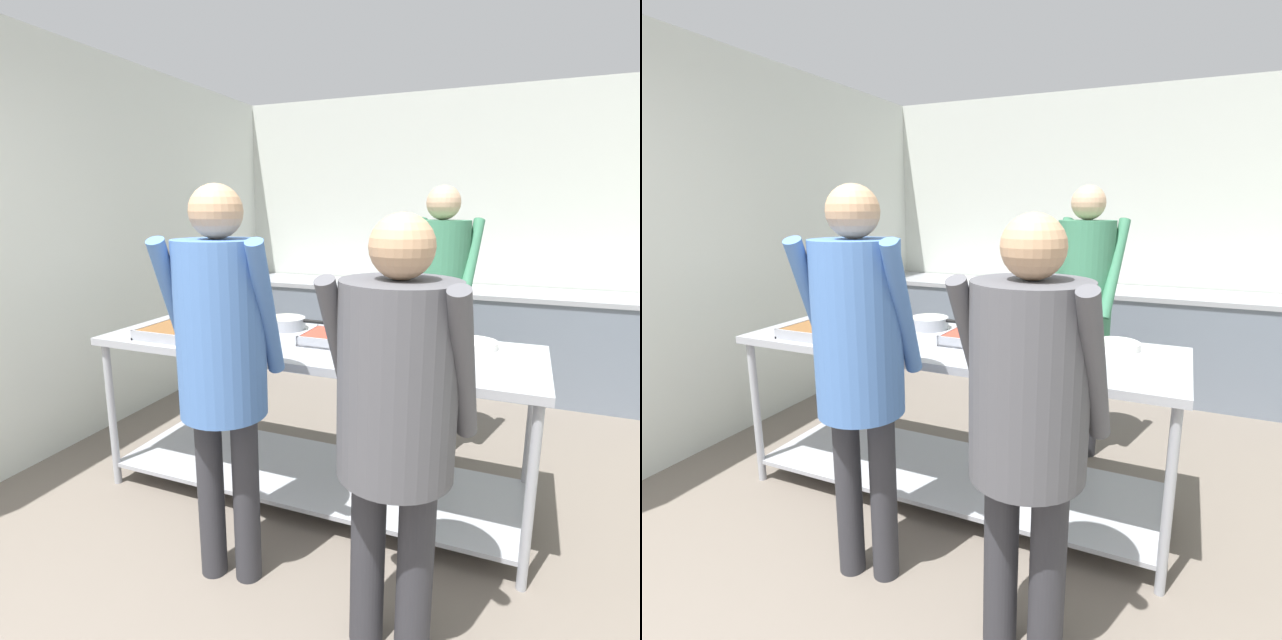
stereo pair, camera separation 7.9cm
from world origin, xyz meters
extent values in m
cube|color=silver|center=(0.00, 4.31, 1.32)|extent=(3.95, 0.06, 2.65)
cube|color=silver|center=(-1.94, 2.16, 1.32)|extent=(0.06, 4.43, 2.65)
cube|color=slate|center=(0.00, 3.94, 0.43)|extent=(3.79, 0.62, 0.86)
cube|color=#9EA0A8|center=(0.00, 3.94, 0.88)|extent=(3.79, 0.65, 0.04)
cube|color=black|center=(0.74, 3.94, 0.89)|extent=(0.46, 0.37, 0.02)
cube|color=#9EA0A8|center=(-0.14, 1.75, 0.88)|extent=(2.34, 0.79, 0.04)
cube|color=#9EA0A8|center=(-0.14, 1.75, 0.12)|extent=(2.26, 0.71, 0.02)
cylinder|color=#9EA0A8|center=(-1.26, 1.41, 0.43)|extent=(0.04, 0.04, 0.86)
cylinder|color=#9EA0A8|center=(0.98, 1.41, 0.43)|extent=(0.04, 0.04, 0.86)
cylinder|color=#9EA0A8|center=(-1.26, 2.10, 0.43)|extent=(0.04, 0.04, 0.86)
cylinder|color=#9EA0A8|center=(0.98, 2.10, 0.43)|extent=(0.04, 0.04, 0.86)
cube|color=#9EA0A8|center=(-0.85, 1.57, 0.91)|extent=(0.45, 0.33, 0.01)
cube|color=brown|center=(-0.85, 1.57, 0.93)|extent=(0.42, 0.31, 0.04)
cube|color=#9EA0A8|center=(-0.85, 1.41, 0.93)|extent=(0.45, 0.01, 0.05)
cube|color=#9EA0A8|center=(-0.85, 1.73, 0.93)|extent=(0.45, 0.01, 0.05)
cube|color=#9EA0A8|center=(-1.07, 1.57, 0.93)|extent=(0.01, 0.33, 0.05)
cube|color=#9EA0A8|center=(-0.63, 1.57, 0.93)|extent=(0.01, 0.33, 0.05)
cylinder|color=#9EA0A8|center=(-0.41, 1.97, 0.93)|extent=(0.23, 0.23, 0.07)
cylinder|color=beige|center=(-0.41, 1.97, 0.96)|extent=(0.20, 0.20, 0.01)
cylinder|color=black|center=(-0.22, 1.97, 0.96)|extent=(0.14, 0.02, 0.02)
cube|color=#9EA0A8|center=(0.05, 1.78, 0.91)|extent=(0.47, 0.29, 0.01)
cube|color=#B23D2D|center=(0.05, 1.78, 0.93)|extent=(0.45, 0.26, 0.04)
cube|color=#9EA0A8|center=(0.05, 1.64, 0.93)|extent=(0.47, 0.01, 0.05)
cube|color=#9EA0A8|center=(0.05, 1.92, 0.93)|extent=(0.47, 0.01, 0.05)
cube|color=#9EA0A8|center=(-0.18, 1.78, 0.93)|extent=(0.01, 0.29, 0.05)
cube|color=#9EA0A8|center=(0.28, 1.78, 0.93)|extent=(0.01, 0.29, 0.05)
cylinder|color=silver|center=(0.42, 1.74, 0.93)|extent=(0.20, 0.20, 0.05)
sphere|color=#2D702D|center=(0.45, 1.73, 0.97)|extent=(0.05, 0.05, 0.05)
sphere|color=#2D702D|center=(0.41, 1.75, 0.97)|extent=(0.06, 0.06, 0.06)
sphere|color=#2D702D|center=(0.41, 1.71, 0.97)|extent=(0.06, 0.06, 0.06)
cylinder|color=white|center=(0.67, 1.97, 0.91)|extent=(0.24, 0.24, 0.01)
cylinder|color=white|center=(0.67, 1.97, 0.92)|extent=(0.24, 0.24, 0.01)
cylinder|color=white|center=(0.67, 1.97, 0.93)|extent=(0.23, 0.23, 0.01)
cylinder|color=#2D2D33|center=(-0.30, 1.00, 0.39)|extent=(0.11, 0.11, 0.77)
cylinder|color=#2D2D33|center=(-0.14, 1.03, 0.39)|extent=(0.11, 0.11, 0.77)
cylinder|color=#4770B2|center=(-0.41, 0.98, 1.21)|extent=(0.13, 0.33, 0.58)
cylinder|color=#4770B2|center=(-0.04, 1.05, 1.21)|extent=(0.13, 0.33, 0.58)
cylinder|color=#4770B2|center=(-0.22, 1.01, 1.13)|extent=(0.36, 0.36, 0.71)
sphere|color=tan|center=(-0.22, 1.01, 1.59)|extent=(0.21, 0.21, 0.21)
cylinder|color=#2D2D33|center=(0.44, 0.91, 0.36)|extent=(0.13, 0.13, 0.72)
cylinder|color=#2D2D33|center=(0.62, 0.90, 0.36)|extent=(0.13, 0.13, 0.72)
cylinder|color=#4C4C51|center=(0.32, 0.93, 1.13)|extent=(0.10, 0.31, 0.54)
cylinder|color=#4C4C51|center=(0.73, 0.88, 1.13)|extent=(0.10, 0.31, 0.54)
cylinder|color=#4C4C51|center=(0.53, 0.90, 1.05)|extent=(0.40, 0.40, 0.66)
sphere|color=tan|center=(0.53, 0.90, 1.49)|extent=(0.21, 0.21, 0.21)
cylinder|color=#2D2D33|center=(0.47, 2.53, 0.40)|extent=(0.11, 0.11, 0.80)
cylinder|color=#2D2D33|center=(0.31, 2.56, 0.40)|extent=(0.11, 0.11, 0.80)
cylinder|color=#3D7F5B|center=(0.57, 2.51, 1.25)|extent=(0.14, 0.33, 0.60)
cylinder|color=#3D7F5B|center=(0.21, 2.59, 1.25)|extent=(0.14, 0.33, 0.60)
cylinder|color=#3D7F5B|center=(0.39, 2.55, 1.16)|extent=(0.35, 0.35, 0.73)
sphere|color=tan|center=(0.39, 2.55, 1.63)|extent=(0.21, 0.21, 0.21)
cylinder|color=brown|center=(-0.35, 3.93, 1.01)|extent=(0.07, 0.07, 0.21)
cone|color=brown|center=(-0.35, 3.93, 1.15)|extent=(0.06, 0.06, 0.08)
cylinder|color=black|center=(-0.35, 3.93, 1.20)|extent=(0.03, 0.03, 0.02)
camera|label=1|loc=(0.88, -0.63, 1.60)|focal=28.00mm
camera|label=2|loc=(0.96, -0.59, 1.60)|focal=28.00mm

